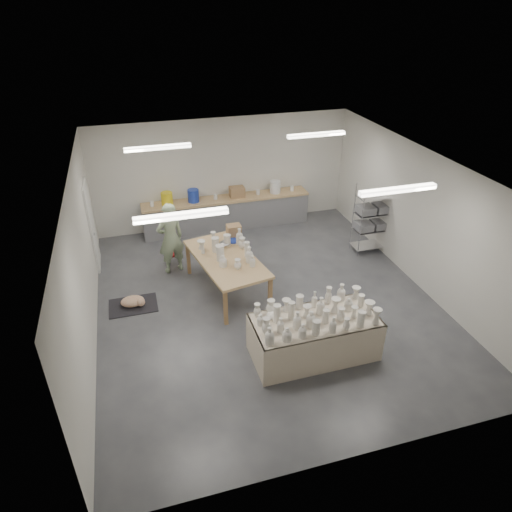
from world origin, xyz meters
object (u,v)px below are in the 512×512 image
object	(u,v)px
drying_table	(314,335)
potter	(171,238)
work_table	(228,254)
red_stool	(171,254)

from	to	relation	value
drying_table	potter	size ratio (longest dim) A/B	1.30
drying_table	work_table	xyz separation A→B (m)	(-0.98, 2.56, 0.42)
potter	red_stool	bearing A→B (deg)	-106.35
potter	red_stool	distance (m)	0.63
potter	drying_table	bearing A→B (deg)	103.52
potter	red_stool	world-z (taller)	potter
work_table	potter	world-z (taller)	potter
work_table	potter	xyz separation A→B (m)	(-1.10, 1.07, 0.00)
drying_table	potter	world-z (taller)	potter
work_table	potter	bearing A→B (deg)	124.89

